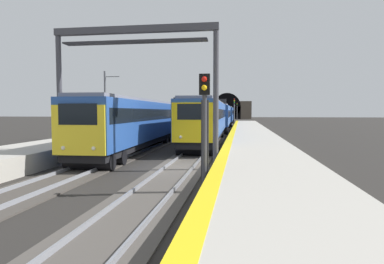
{
  "coord_description": "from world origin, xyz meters",
  "views": [
    {
      "loc": [
        -17.05,
        -3.13,
        3.01
      ],
      "look_at": [
        7.94,
        0.59,
        1.42
      ],
      "focal_mm": 30.81,
      "sensor_mm": 36.0,
      "label": 1
    }
  ],
  "objects_px": {
    "train_adjacent_platform": "(164,119)",
    "overhead_signal_gantry": "(135,62)",
    "railway_signal_mid": "(234,110)",
    "railway_signal_far": "(237,110)",
    "catenary_mast_near": "(106,105)",
    "railway_signal_near": "(205,123)",
    "train_main_approaching": "(224,115)"
  },
  "relations": [
    {
      "from": "railway_signal_near",
      "to": "railway_signal_far",
      "type": "relative_size",
      "value": 0.72
    },
    {
      "from": "railway_signal_mid",
      "to": "overhead_signal_gantry",
      "type": "relative_size",
      "value": 0.64
    },
    {
      "from": "train_adjacent_platform",
      "to": "railway_signal_far",
      "type": "distance_m",
      "value": 78.51
    },
    {
      "from": "train_main_approaching",
      "to": "railway_signal_mid",
      "type": "bearing_deg",
      "value": 146.13
    },
    {
      "from": "railway_signal_mid",
      "to": "catenary_mast_near",
      "type": "xyz_separation_m",
      "value": [
        -30.57,
        13.16,
        0.4
      ]
    },
    {
      "from": "railway_signal_mid",
      "to": "railway_signal_far",
      "type": "distance_m",
      "value": 46.96
    },
    {
      "from": "train_main_approaching",
      "to": "train_adjacent_platform",
      "type": "distance_m",
      "value": 28.83
    },
    {
      "from": "overhead_signal_gantry",
      "to": "train_adjacent_platform",
      "type": "bearing_deg",
      "value": 8.08
    },
    {
      "from": "train_adjacent_platform",
      "to": "railway_signal_far",
      "type": "height_order",
      "value": "railway_signal_far"
    },
    {
      "from": "train_main_approaching",
      "to": "railway_signal_near",
      "type": "relative_size",
      "value": 18.97
    },
    {
      "from": "railway_signal_near",
      "to": "catenary_mast_near",
      "type": "xyz_separation_m",
      "value": [
        22.01,
        13.16,
        1.16
      ]
    },
    {
      "from": "train_adjacent_platform",
      "to": "railway_signal_far",
      "type": "relative_size",
      "value": 6.17
    },
    {
      "from": "overhead_signal_gantry",
      "to": "catenary_mast_near",
      "type": "height_order",
      "value": "overhead_signal_gantry"
    },
    {
      "from": "railway_signal_far",
      "to": "catenary_mast_near",
      "type": "relative_size",
      "value": 0.82
    },
    {
      "from": "railway_signal_far",
      "to": "catenary_mast_near",
      "type": "distance_m",
      "value": 78.64
    },
    {
      "from": "train_main_approaching",
      "to": "train_adjacent_platform",
      "type": "relative_size",
      "value": 2.22
    },
    {
      "from": "railway_signal_mid",
      "to": "railway_signal_far",
      "type": "bearing_deg",
      "value": -180.0
    },
    {
      "from": "railway_signal_far",
      "to": "railway_signal_mid",
      "type": "bearing_deg",
      "value": 0.0
    },
    {
      "from": "train_main_approaching",
      "to": "overhead_signal_gantry",
      "type": "distance_m",
      "value": 45.15
    },
    {
      "from": "train_adjacent_platform",
      "to": "railway_signal_mid",
      "type": "distance_m",
      "value": 31.96
    },
    {
      "from": "train_adjacent_platform",
      "to": "railway_signal_mid",
      "type": "xyz_separation_m",
      "value": [
        31.27,
        -6.52,
        1.09
      ]
    },
    {
      "from": "railway_signal_far",
      "to": "catenary_mast_near",
      "type": "height_order",
      "value": "catenary_mast_near"
    },
    {
      "from": "train_main_approaching",
      "to": "catenary_mast_near",
      "type": "xyz_separation_m",
      "value": [
        -27.75,
        11.33,
        1.44
      ]
    },
    {
      "from": "railway_signal_mid",
      "to": "catenary_mast_near",
      "type": "distance_m",
      "value": 33.29
    },
    {
      "from": "train_adjacent_platform",
      "to": "railway_signal_near",
      "type": "height_order",
      "value": "train_adjacent_platform"
    },
    {
      "from": "railway_signal_mid",
      "to": "catenary_mast_near",
      "type": "height_order",
      "value": "catenary_mast_near"
    },
    {
      "from": "train_adjacent_platform",
      "to": "railway_signal_far",
      "type": "bearing_deg",
      "value": 173.69
    },
    {
      "from": "train_main_approaching",
      "to": "catenary_mast_near",
      "type": "bearing_deg",
      "value": -23.11
    },
    {
      "from": "train_adjacent_platform",
      "to": "overhead_signal_gantry",
      "type": "xyz_separation_m",
      "value": [
        -16.52,
        -2.35,
        3.31
      ]
    },
    {
      "from": "railway_signal_mid",
      "to": "railway_signal_far",
      "type": "relative_size",
      "value": 0.92
    },
    {
      "from": "railway_signal_mid",
      "to": "overhead_signal_gantry",
      "type": "bearing_deg",
      "value": -5.0
    },
    {
      "from": "railway_signal_near",
      "to": "railway_signal_mid",
      "type": "xyz_separation_m",
      "value": [
        52.59,
        0.0,
        0.76
      ]
    }
  ]
}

